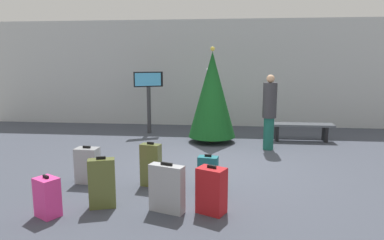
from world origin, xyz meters
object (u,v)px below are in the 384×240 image
suitcase_0 (102,183)px  holiday_tree (212,95)px  waiting_bench (301,128)px  suitcase_6 (88,165)px  suitcase_4 (47,197)px  suitcase_5 (212,190)px  flight_info_kiosk (149,91)px  suitcase_2 (167,188)px  suitcase_3 (208,172)px  suitcase_1 (151,165)px  traveller_0 (269,110)px

suitcase_0 → holiday_tree: bearing=72.3°
waiting_bench → suitcase_6: size_ratio=2.56×
suitcase_4 → suitcase_5: suitcase_5 is taller
holiday_tree → flight_info_kiosk: 2.20m
holiday_tree → suitcase_0: 4.78m
holiday_tree → suitcase_2: bearing=-95.6°
suitcase_4 → suitcase_5: bearing=8.7°
suitcase_3 → suitcase_4: size_ratio=1.00×
suitcase_1 → suitcase_6: size_ratio=1.16×
holiday_tree → flight_info_kiosk: size_ratio=1.37×
suitcase_5 → suitcase_0: bearing=179.4°
flight_info_kiosk → suitcase_5: size_ratio=2.64×
suitcase_1 → suitcase_5: (1.11, -0.99, -0.04)m
suitcase_0 → suitcase_3: suitcase_0 is taller
flight_info_kiosk → suitcase_5: (2.18, -5.46, -0.97)m
flight_info_kiosk → suitcase_4: 5.90m
suitcase_5 → suitcase_6: (-2.29, 1.03, -0.01)m
suitcase_1 → suitcase_5: bearing=-41.6°
waiting_bench → traveller_0: size_ratio=0.94×
suitcase_3 → suitcase_6: suitcase_6 is taller
suitcase_0 → suitcase_5: bearing=-0.6°
waiting_bench → traveller_0: traveller_0 is taller
holiday_tree → suitcase_4: (-2.09, -4.84, -1.02)m
suitcase_1 → suitcase_2: bearing=-65.4°
suitcase_5 → suitcase_3: bearing=96.3°
suitcase_1 → suitcase_4: suitcase_1 is taller
suitcase_2 → suitcase_5: size_ratio=1.04×
holiday_tree → suitcase_6: size_ratio=3.76×
suitcase_3 → suitcase_4: (-2.19, -1.33, -0.00)m
suitcase_3 → holiday_tree: bearing=91.6°
suitcase_2 → suitcase_4: (-1.65, -0.32, -0.07)m
flight_info_kiosk → suitcase_0: size_ratio=2.38×
holiday_tree → suitcase_2: size_ratio=3.45×
waiting_bench → suitcase_1: (-3.36, -3.88, 0.01)m
suitcase_4 → suitcase_2: bearing=11.1°
traveller_0 → suitcase_6: traveller_0 is taller
flight_info_kiosk → suitcase_5: bearing=-68.3°
suitcase_4 → suitcase_0: bearing=29.1°
suitcase_3 → suitcase_6: 2.18m
suitcase_3 → suitcase_6: (-2.18, 0.06, 0.04)m
suitcase_1 → suitcase_3: (1.00, -0.01, -0.09)m
flight_info_kiosk → suitcase_0: bearing=-84.3°
waiting_bench → suitcase_5: suitcase_5 is taller
suitcase_0 → suitcase_3: size_ratio=1.31×
traveller_0 → suitcase_5: 4.04m
holiday_tree → waiting_bench: 2.65m
holiday_tree → traveller_0: size_ratio=1.38×
suitcase_0 → suitcase_6: bearing=122.8°
waiting_bench → suitcase_4: 6.92m
suitcase_1 → suitcase_4: (-1.19, -1.34, -0.10)m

